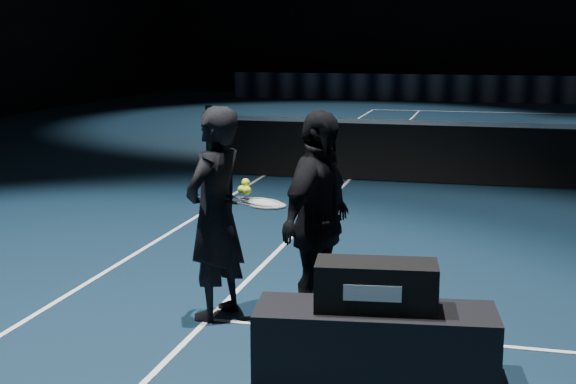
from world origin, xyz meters
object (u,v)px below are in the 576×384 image
at_px(player_b, 318,223).
at_px(racket_lower, 268,206).
at_px(racket_bag, 376,285).
at_px(tennis_balls, 245,188).
at_px(player_a, 215,214).
at_px(racket_upper, 264,203).
at_px(player_bench, 375,343).

xyz_separation_m(player_b, racket_lower, (-0.40, 0.06, 0.10)).
bearing_deg(racket_bag, tennis_balls, 137.26).
xyz_separation_m(player_a, player_b, (0.84, -0.12, 0.00)).
xyz_separation_m(racket_bag, racket_upper, (-0.98, 0.82, 0.33)).
bearing_deg(tennis_balls, racket_bag, -35.47).
distance_m(racket_bag, racket_upper, 1.32).
relative_size(racket_bag, tennis_balls, 6.47).
distance_m(racket_upper, tennis_balls, 0.19).
distance_m(player_bench, player_a, 1.72).
bearing_deg(player_b, player_a, 94.76).
distance_m(racket_bag, player_b, 0.92).
height_order(player_b, tennis_balls, player_b).
xyz_separation_m(racket_bag, tennis_balls, (-1.13, 0.80, 0.44)).
height_order(racket_bag, player_a, player_a).
height_order(player_bench, tennis_balls, tennis_balls).
height_order(player_a, racket_upper, player_a).
relative_size(player_bench, player_a, 0.93).
xyz_separation_m(racket_lower, racket_upper, (-0.04, 0.05, 0.01)).
relative_size(racket_bag, player_a, 0.47).
bearing_deg(player_a, racket_upper, 104.11).
relative_size(racket_lower, tennis_balls, 5.67).
height_order(player_bench, racket_upper, racket_upper).
relative_size(racket_bag, player_b, 0.47).
distance_m(racket_lower, tennis_balls, 0.23).
bearing_deg(racket_lower, player_b, 0.00).
xyz_separation_m(racket_bag, player_a, (-1.38, 0.84, 0.21)).
distance_m(player_a, player_b, 0.85).
bearing_deg(tennis_balls, racket_upper, 5.30).
xyz_separation_m(racket_lower, tennis_balls, (-0.19, 0.03, 0.12)).
relative_size(player_bench, racket_upper, 2.29).
bearing_deg(player_a, player_b, 98.40).
distance_m(racket_bag, racket_lower, 1.25).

